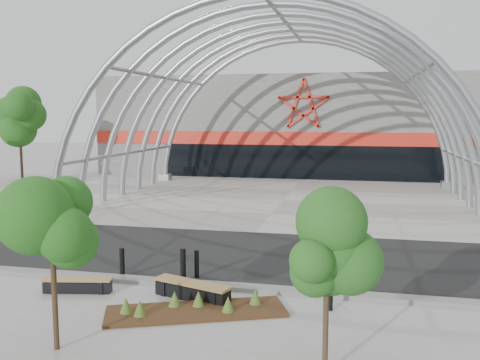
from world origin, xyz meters
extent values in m
plane|color=#989893|center=(0.00, 0.00, 0.00)|extent=(140.00, 140.00, 0.00)
cube|color=black|center=(0.00, 3.50, 0.01)|extent=(140.00, 7.00, 0.02)
cube|color=gray|center=(0.00, 15.50, 0.02)|extent=(60.00, 17.00, 0.04)
cube|color=slate|center=(0.00, -0.25, 0.06)|extent=(60.00, 0.50, 0.12)
cube|color=#63635E|center=(0.00, 33.50, 4.00)|extent=(34.00, 15.00, 8.00)
cube|color=black|center=(0.00, 26.05, 1.30)|extent=(22.00, 0.25, 2.60)
cube|color=red|center=(0.00, 26.05, 3.10)|extent=(34.00, 0.30, 1.00)
torus|color=#9CA1A7|center=(0.00, 8.00, 0.00)|extent=(20.36, 0.36, 20.36)
torus|color=#9CA1A7|center=(0.00, 10.50, 0.00)|extent=(20.36, 0.36, 20.36)
torus|color=#9CA1A7|center=(0.00, 13.00, 0.00)|extent=(20.36, 0.36, 20.36)
torus|color=#9CA1A7|center=(0.00, 15.50, 0.00)|extent=(20.36, 0.36, 20.36)
torus|color=#9CA1A7|center=(0.00, 18.00, 0.00)|extent=(20.36, 0.36, 20.36)
torus|color=#9CA1A7|center=(0.00, 20.50, 0.00)|extent=(20.36, 0.36, 20.36)
torus|color=#9CA1A7|center=(0.00, 23.00, 0.00)|extent=(20.36, 0.36, 20.36)
cylinder|color=#9CA1A7|center=(9.66, 15.50, 2.59)|extent=(0.20, 15.00, 0.20)
cylinder|color=#9CA1A7|center=(7.07, 15.50, 7.07)|extent=(0.20, 15.00, 0.20)
cylinder|color=#9CA1A7|center=(0.00, 15.50, 10.00)|extent=(0.20, 15.00, 0.20)
cylinder|color=#9CA1A7|center=(-7.07, 15.50, 7.07)|extent=(0.20, 15.00, 0.20)
cylinder|color=#9CA1A7|center=(-9.66, 15.50, 2.59)|extent=(0.20, 15.00, 0.20)
cube|color=#9CA1A7|center=(-10.00, 8.00, 0.25)|extent=(0.80, 0.80, 0.50)
cube|color=#9CA1A7|center=(-10.00, 23.00, 0.25)|extent=(0.80, 0.80, 0.50)
cube|color=#9CA1A7|center=(10.00, 23.00, 0.25)|extent=(0.80, 0.80, 0.50)
cube|color=#342111|center=(0.26, -2.26, 0.04)|extent=(4.67, 2.96, 0.09)
cone|color=#526D25|center=(-0.95, -2.94, 0.28)|extent=(0.31, 0.31, 0.39)
cone|color=#526D25|center=(0.25, -1.99, 0.28)|extent=(0.31, 0.31, 0.39)
cone|color=#526D25|center=(1.08, -2.21, 0.28)|extent=(0.31, 0.31, 0.39)
cone|color=#526D25|center=(-0.34, -2.13, 0.28)|extent=(0.31, 0.31, 0.39)
cone|color=#526D25|center=(1.64, -1.52, 0.28)|extent=(0.31, 0.31, 0.39)
cone|color=#526D25|center=(-1.36, -2.83, 0.28)|extent=(0.31, 0.31, 0.39)
cylinder|color=black|center=(-2.01, -4.89, 0.94)|extent=(0.12, 0.12, 1.88)
ellipsoid|color=#0F4D0F|center=(-2.01, -4.89, 2.65)|extent=(1.61, 1.61, 2.05)
cylinder|color=#312718|center=(3.62, -4.76, 0.82)|extent=(0.11, 0.11, 1.63)
ellipsoid|color=#185117|center=(3.62, -4.76, 2.30)|extent=(1.35, 1.35, 1.78)
cube|color=black|center=(-3.44, -1.47, 0.16)|extent=(1.90, 0.70, 0.32)
cube|color=black|center=(-4.13, -1.60, 0.19)|extent=(0.19, 0.42, 0.37)
cube|color=black|center=(-2.75, -1.34, 0.19)|extent=(0.19, 0.42, 0.37)
cube|color=olive|center=(-3.44, -1.47, 0.37)|extent=(1.96, 0.77, 0.06)
cube|color=black|center=(-0.13, -1.32, 0.19)|extent=(2.24, 1.12, 0.38)
cube|color=black|center=(-0.92, -1.05, 0.22)|extent=(0.28, 0.51, 0.44)
cube|color=black|center=(0.66, -1.59, 0.22)|extent=(0.28, 0.51, 0.44)
cube|color=brown|center=(-0.13, -1.32, 0.44)|extent=(2.32, 1.21, 0.07)
cylinder|color=black|center=(-2.80, 0.05, 0.46)|extent=(0.15, 0.15, 0.93)
cylinder|color=black|center=(-0.84, 0.03, 0.51)|extent=(0.16, 0.16, 1.02)
cylinder|color=black|center=(-0.57, 0.51, 0.43)|extent=(0.14, 0.14, 0.87)
cylinder|color=black|center=(3.40, -0.26, 0.52)|extent=(0.17, 0.17, 1.03)
cylinder|color=black|center=(3.54, -1.33, 0.43)|extent=(0.14, 0.14, 0.85)
cylinder|color=#2F1F17|center=(-20.00, 20.00, 1.65)|extent=(0.20, 0.20, 3.30)
ellipsoid|color=#134911|center=(-20.00, 20.00, 4.65)|extent=(3.00, 3.00, 3.60)
camera|label=1|loc=(4.15, -14.60, 4.96)|focal=40.00mm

